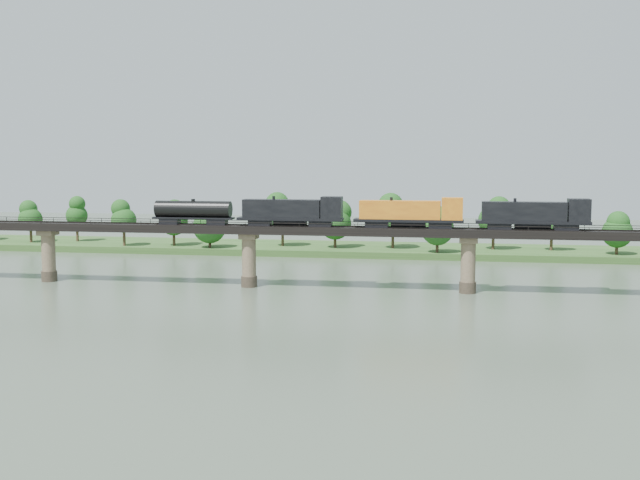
# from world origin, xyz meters

# --- Properties ---
(ground) EXTENTS (400.00, 400.00, 0.00)m
(ground) POSITION_xyz_m (0.00, 0.00, 0.00)
(ground) COLOR #3E4D3C
(ground) RESTS_ON ground
(far_bank) EXTENTS (300.00, 24.00, 1.60)m
(far_bank) POSITION_xyz_m (0.00, 85.00, 0.80)
(far_bank) COLOR #2B4F1F
(far_bank) RESTS_ON ground
(bridge) EXTENTS (236.00, 30.00, 11.50)m
(bridge) POSITION_xyz_m (0.00, 30.00, 5.46)
(bridge) COLOR #473A2D
(bridge) RESTS_ON ground
(bridge_superstructure) EXTENTS (220.00, 4.90, 0.75)m
(bridge_superstructure) POSITION_xyz_m (0.00, 30.00, 11.79)
(bridge_superstructure) COLOR black
(bridge_superstructure) RESTS_ON bridge
(far_treeline) EXTENTS (289.06, 17.54, 13.60)m
(far_treeline) POSITION_xyz_m (-8.21, 80.52, 8.83)
(far_treeline) COLOR #382619
(far_treeline) RESTS_ON far_bank
(freight_train) EXTENTS (78.93, 3.08, 5.43)m
(freight_train) POSITION_xyz_m (22.37, 30.00, 14.09)
(freight_train) COLOR black
(freight_train) RESTS_ON bridge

